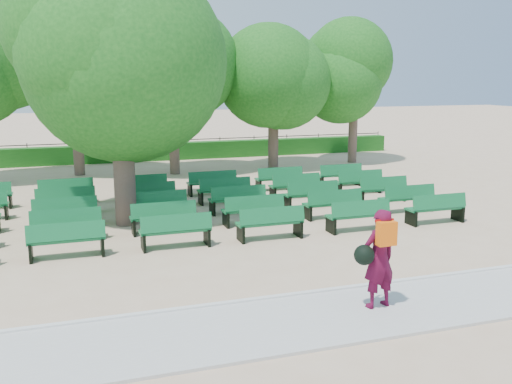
% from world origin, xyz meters
% --- Properties ---
extents(ground, '(120.00, 120.00, 0.00)m').
position_xyz_m(ground, '(0.00, 0.00, 0.00)').
color(ground, tan).
extents(paving, '(30.00, 2.20, 0.06)m').
position_xyz_m(paving, '(0.00, -7.40, 0.03)').
color(paving, '#BCBBB7').
rests_on(paving, ground).
extents(curb, '(30.00, 0.12, 0.10)m').
position_xyz_m(curb, '(0.00, -6.25, 0.05)').
color(curb, silver).
rests_on(curb, ground).
extents(hedge, '(26.00, 0.70, 0.90)m').
position_xyz_m(hedge, '(0.00, 14.00, 0.45)').
color(hedge, '#195717').
rests_on(hedge, ground).
extents(fence, '(26.00, 0.10, 1.02)m').
position_xyz_m(fence, '(0.00, 14.40, 0.00)').
color(fence, black).
rests_on(fence, ground).
extents(tree_line, '(21.80, 6.80, 7.04)m').
position_xyz_m(tree_line, '(0.00, 10.00, 0.00)').
color(tree_line, '#20681C').
rests_on(tree_line, ground).
extents(bench_array, '(1.84, 0.61, 1.15)m').
position_xyz_m(bench_array, '(-1.33, 1.10, 0.09)').
color(bench_array, '#126734').
rests_on(bench_array, ground).
extents(tree_among, '(5.87, 5.87, 7.86)m').
position_xyz_m(tree_among, '(-3.58, 0.77, 5.19)').
color(tree_among, brown).
rests_on(tree_among, ground).
extents(person, '(0.92, 0.58, 1.90)m').
position_xyz_m(person, '(0.22, -7.30, 1.04)').
color(person, '#4F0B27').
rests_on(person, ground).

